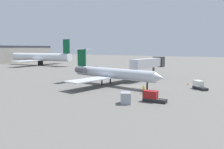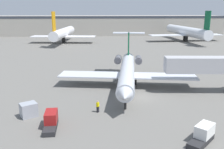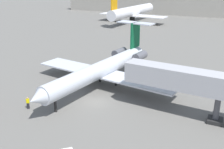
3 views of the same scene
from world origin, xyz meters
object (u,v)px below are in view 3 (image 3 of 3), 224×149
Objects in this scene: ground_crew_marshaller at (28,103)px; parked_airliner_west_end at (132,12)px; regional_jet at (104,68)px; jet_bridge at (198,82)px.

ground_crew_marshaller is 0.05× the size of parked_airliner_west_end.
parked_airliner_west_end is (-18.68, 62.95, 1.15)m from regional_jet.
regional_jet is 65.67m from parked_airliner_west_end.
regional_jet is at bearing -73.47° from parked_airliner_west_end.
regional_jet is 13.16m from ground_crew_marshaller.
parked_airliner_west_end is (-33.78, 67.76, -0.54)m from jet_bridge.
parked_airliner_west_end reaches higher than jet_bridge.
ground_crew_marshaller is 75.80m from parked_airliner_west_end.
parked_airliner_west_end is (-12.98, 74.60, 3.36)m from ground_crew_marshaller.
ground_crew_marshaller is (-5.70, -11.66, -2.21)m from regional_jet.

